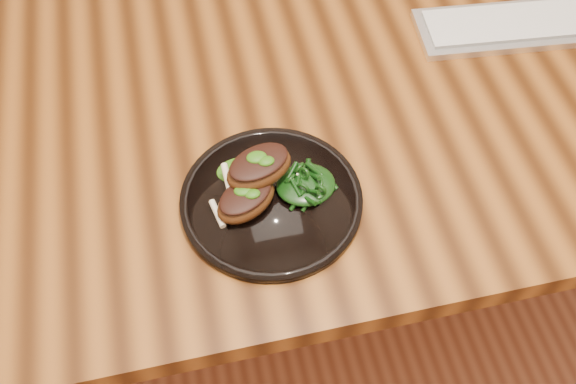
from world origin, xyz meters
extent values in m
plane|color=brown|center=(0.00, 0.00, 0.00)|extent=(4.00, 4.00, 0.00)
cube|color=#341806|center=(0.00, 0.00, 0.73)|extent=(1.60, 0.80, 0.04)
cylinder|color=black|center=(-0.17, -0.20, 0.76)|extent=(0.25, 0.25, 0.01)
torus|color=black|center=(-0.17, -0.20, 0.76)|extent=(0.25, 0.25, 0.01)
cylinder|color=black|center=(-0.17, -0.20, 0.76)|extent=(0.17, 0.17, 0.00)
ellipsoid|color=#44220D|center=(-0.21, -0.21, 0.78)|extent=(0.11, 0.10, 0.04)
ellipsoid|color=black|center=(-0.21, -0.21, 0.80)|extent=(0.10, 0.09, 0.01)
cylinder|color=beige|center=(-0.25, -0.22, 0.78)|extent=(0.02, 0.04, 0.01)
ellipsoid|color=#174607|center=(-0.21, -0.21, 0.80)|extent=(0.03, 0.02, 0.01)
ellipsoid|color=#44220D|center=(-0.18, -0.17, 0.80)|extent=(0.11, 0.09, 0.04)
ellipsoid|color=black|center=(-0.18, -0.17, 0.82)|extent=(0.10, 0.08, 0.01)
cylinder|color=beige|center=(-0.22, -0.18, 0.79)|extent=(0.01, 0.05, 0.01)
ellipsoid|color=#174607|center=(-0.18, -0.17, 0.82)|extent=(0.03, 0.02, 0.01)
ellipsoid|color=#174607|center=(-0.20, -0.14, 0.77)|extent=(0.07, 0.05, 0.00)
ellipsoid|color=black|center=(-0.12, -0.19, 0.77)|extent=(0.08, 0.07, 0.02)
cube|color=silver|center=(0.34, 0.06, 0.76)|extent=(0.40, 0.16, 0.01)
cube|color=silver|center=(0.34, 0.06, 0.77)|extent=(0.37, 0.13, 0.01)
camera|label=1|loc=(-0.26, -0.70, 1.50)|focal=40.00mm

